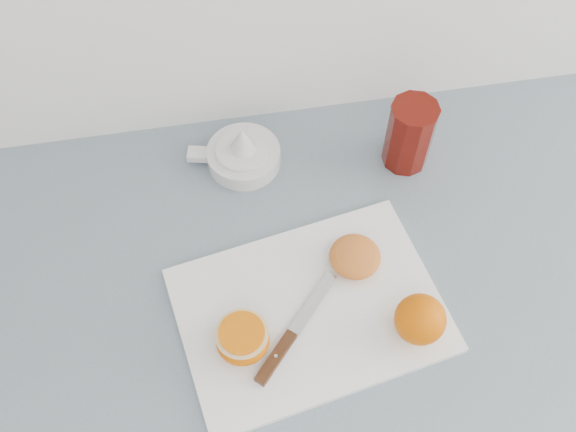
{
  "coord_description": "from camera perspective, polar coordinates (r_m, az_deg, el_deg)",
  "views": [
    {
      "loc": [
        -0.17,
        1.23,
        1.76
      ],
      "look_at": [
        -0.08,
        1.74,
        0.96
      ],
      "focal_mm": 40.0,
      "sensor_mm": 36.0,
      "label": 1
    }
  ],
  "objects": [
    {
      "name": "counter",
      "position": [
        1.4,
        4.45,
        -11.98
      ],
      "size": [
        2.39,
        0.64,
        0.89
      ],
      "color": "white",
      "rests_on": "ground"
    },
    {
      "name": "citrus_juicer",
      "position": [
        1.07,
        -4.05,
        5.55
      ],
      "size": [
        0.16,
        0.12,
        0.08
      ],
      "color": "white",
      "rests_on": "counter"
    },
    {
      "name": "red_tumbler",
      "position": [
        1.07,
        10.71,
        6.94
      ],
      "size": [
        0.08,
        0.08,
        0.13
      ],
      "color": "#5D0D06",
      "rests_on": "counter"
    },
    {
      "name": "paring_knife",
      "position": [
        0.91,
        -0.48,
        -11.6
      ],
      "size": [
        0.14,
        0.16,
        0.01
      ],
      "color": "#4D2B11",
      "rests_on": "cutting_board"
    },
    {
      "name": "squeezed_shell",
      "position": [
        0.96,
        5.97,
        -3.6
      ],
      "size": [
        0.08,
        0.08,
        0.03
      ],
      "color": "#CD6524",
      "rests_on": "cutting_board"
    },
    {
      "name": "half_orange",
      "position": [
        0.9,
        -4.06,
        -10.84
      ],
      "size": [
        0.08,
        0.08,
        0.05
      ],
      "color": "#D94F01",
      "rests_on": "cutting_board"
    },
    {
      "name": "cutting_board",
      "position": [
        0.94,
        1.94,
        -8.33
      ],
      "size": [
        0.42,
        0.33,
        0.01
      ],
      "primitive_type": "cube",
      "rotation": [
        0.0,
        0.0,
        0.18
      ],
      "color": "white",
      "rests_on": "counter"
    },
    {
      "name": "whole_orange",
      "position": [
        0.91,
        11.66,
        -8.99
      ],
      "size": [
        0.07,
        0.07,
        0.07
      ],
      "color": "#D94F01",
      "rests_on": "cutting_board"
    }
  ]
}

